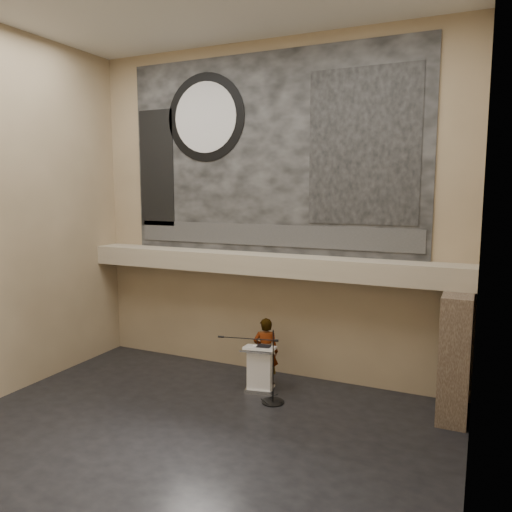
% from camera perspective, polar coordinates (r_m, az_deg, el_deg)
% --- Properties ---
extents(floor, '(10.00, 10.00, 0.00)m').
position_cam_1_polar(floor, '(10.48, -7.75, -19.87)').
color(floor, black).
rests_on(floor, ground).
extents(wall_back, '(10.00, 0.02, 8.50)m').
position_cam_1_polar(wall_back, '(12.86, 1.49, 5.08)').
color(wall_back, '#877356').
rests_on(wall_back, floor).
extents(wall_right, '(0.02, 8.00, 8.50)m').
position_cam_1_polar(wall_right, '(7.84, 24.28, 2.69)').
color(wall_right, '#877356').
rests_on(wall_right, floor).
extents(soffit, '(10.00, 0.80, 0.50)m').
position_cam_1_polar(soffit, '(12.62, 0.75, -0.90)').
color(soffit, '#9E917A').
rests_on(soffit, wall_back).
extents(sprinkler_left, '(0.04, 0.04, 0.06)m').
position_cam_1_polar(sprinkler_left, '(13.34, -5.64, -1.69)').
color(sprinkler_left, '#B2893D').
rests_on(sprinkler_left, soffit).
extents(sprinkler_right, '(0.04, 0.04, 0.06)m').
position_cam_1_polar(sprinkler_right, '(11.99, 9.00, -2.81)').
color(sprinkler_right, '#B2893D').
rests_on(sprinkler_right, soffit).
extents(banner, '(8.00, 0.05, 5.00)m').
position_cam_1_polar(banner, '(12.84, 1.46, 11.55)').
color(banner, black).
rests_on(banner, wall_back).
extents(banner_text_strip, '(7.76, 0.02, 0.55)m').
position_cam_1_polar(banner_text_strip, '(12.83, 1.35, 2.39)').
color(banner_text_strip, '#313131').
rests_on(banner_text_strip, banner).
extents(banner_clock_rim, '(2.30, 0.02, 2.30)m').
position_cam_1_polar(banner_clock_rim, '(13.71, -5.79, 15.47)').
color(banner_clock_rim, black).
rests_on(banner_clock_rim, banner).
extents(banner_clock_face, '(1.84, 0.02, 1.84)m').
position_cam_1_polar(banner_clock_face, '(13.70, -5.84, 15.48)').
color(banner_clock_face, silver).
rests_on(banner_clock_face, banner).
extents(banner_building_print, '(2.60, 0.02, 3.60)m').
position_cam_1_polar(banner_building_print, '(12.07, 12.16, 12.10)').
color(banner_building_print, black).
rests_on(banner_building_print, banner).
extents(banner_brick_print, '(1.10, 0.02, 3.20)m').
position_cam_1_polar(banner_brick_print, '(14.47, -11.28, 9.79)').
color(banner_brick_print, black).
rests_on(banner_brick_print, banner).
extents(stone_pier, '(0.60, 1.40, 2.70)m').
position_cam_1_polar(stone_pier, '(11.52, 21.82, -10.50)').
color(stone_pier, '#433529').
rests_on(stone_pier, floor).
extents(lectern, '(0.82, 0.65, 1.14)m').
position_cam_1_polar(lectern, '(12.28, 0.49, -12.73)').
color(lectern, silver).
rests_on(lectern, floor).
extents(binder, '(0.34, 0.29, 0.04)m').
position_cam_1_polar(binder, '(12.04, 0.87, -10.30)').
color(binder, black).
rests_on(binder, lectern).
extents(papers, '(0.28, 0.31, 0.00)m').
position_cam_1_polar(papers, '(12.07, 0.07, -10.33)').
color(papers, silver).
rests_on(papers, lectern).
extents(speaker_person, '(0.71, 0.55, 1.71)m').
position_cam_1_polar(speaker_person, '(12.51, 1.12, -10.87)').
color(speaker_person, white).
rests_on(speaker_person, floor).
extents(mic_stand, '(1.53, 0.53, 1.70)m').
position_cam_1_polar(mic_stand, '(11.77, 1.72, -15.22)').
color(mic_stand, black).
rests_on(mic_stand, floor).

